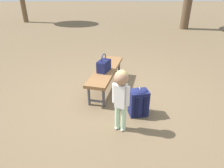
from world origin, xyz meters
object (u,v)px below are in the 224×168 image
(park_bench, at_px, (106,72))
(handbag, at_px, (104,65))
(backpack_large, at_px, (139,101))
(child_standing, at_px, (121,92))

(park_bench, xyz_separation_m, handbag, (0.10, -0.04, 0.18))
(park_bench, height_order, handbag, handbag)
(handbag, bearing_deg, backpack_large, 35.00)
(handbag, distance_m, child_standing, 1.28)
(handbag, bearing_deg, park_bench, 159.53)
(backpack_large, bearing_deg, child_standing, -40.06)
(child_standing, bearing_deg, backpack_large, 139.94)
(child_standing, xyz_separation_m, backpack_large, (-0.39, 0.33, -0.41))
(handbag, distance_m, backpack_large, 1.09)
(park_bench, distance_m, backpack_large, 1.11)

